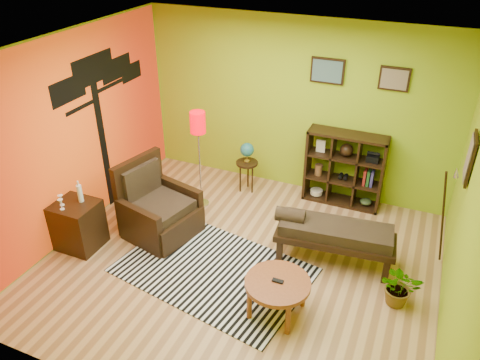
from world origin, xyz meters
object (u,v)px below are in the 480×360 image
at_px(floor_lamp, 198,131).
at_px(potted_plant, 399,290).
at_px(coffee_table, 278,286).
at_px(armchair, 158,212).
at_px(bench, 332,233).
at_px(globe_table, 247,155).
at_px(cube_shelf, 345,169).
at_px(side_cabinet, 78,225).

xyz_separation_m(floor_lamp, potted_plant, (3.15, -1.02, -1.07)).
height_order(coffee_table, floor_lamp, floor_lamp).
relative_size(armchair, bench, 0.69).
relative_size(bench, potted_plant, 3.06).
distance_m(coffee_table, floor_lamp, 2.68).
height_order(coffee_table, armchair, armchair).
xyz_separation_m(coffee_table, bench, (0.35, 1.16, 0.06)).
bearing_deg(globe_table, floor_lamp, -126.53).
xyz_separation_m(armchair, floor_lamp, (0.24, 0.89, 0.94)).
relative_size(armchair, cube_shelf, 0.92).
height_order(side_cabinet, cube_shelf, cube_shelf).
xyz_separation_m(side_cabinet, bench, (3.28, 1.04, 0.11)).
relative_size(coffee_table, globe_table, 0.87).
distance_m(armchair, side_cabinet, 1.09).
bearing_deg(armchair, globe_table, 64.67).
bearing_deg(bench, cube_shelf, 96.40).
xyz_separation_m(bench, potted_plant, (0.94, -0.46, -0.25)).
bearing_deg(globe_table, coffee_table, -60.38).
distance_m(coffee_table, potted_plant, 1.48).
bearing_deg(side_cabinet, potted_plant, 7.86).
bearing_deg(cube_shelf, side_cabinet, -140.75).
xyz_separation_m(floor_lamp, cube_shelf, (2.04, 0.94, -0.67)).
relative_size(side_cabinet, cube_shelf, 0.83).
relative_size(coffee_table, side_cabinet, 0.76).
distance_m(armchair, globe_table, 1.77).
height_order(floor_lamp, cube_shelf, floor_lamp).
bearing_deg(floor_lamp, bench, -14.23).
xyz_separation_m(globe_table, potted_plant, (2.65, -1.70, -0.46)).
xyz_separation_m(coffee_table, potted_plant, (1.29, 0.70, -0.20)).
bearing_deg(potted_plant, floor_lamp, 162.11).
bearing_deg(cube_shelf, bench, -83.60).
height_order(bench, potted_plant, bench).
bearing_deg(armchair, side_cabinet, -139.47).
bearing_deg(side_cabinet, coffee_table, -2.28).
bearing_deg(globe_table, potted_plant, -32.64).
bearing_deg(side_cabinet, floor_lamp, 56.21).
relative_size(floor_lamp, cube_shelf, 1.31).
bearing_deg(floor_lamp, coffee_table, -42.63).
bearing_deg(floor_lamp, potted_plant, -17.89).
relative_size(armchair, globe_table, 1.27).
bearing_deg(armchair, bench, 7.63).
relative_size(armchair, floor_lamp, 0.70).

